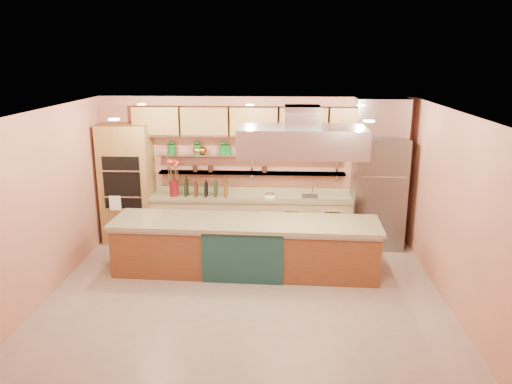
# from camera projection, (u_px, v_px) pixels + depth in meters

# --- Properties ---
(floor) EXTENTS (6.00, 5.00, 0.02)m
(floor) POSITION_uv_depth(u_px,v_px,m) (246.00, 293.00, 7.74)
(floor) COLOR gray
(floor) RESTS_ON ground
(ceiling) EXTENTS (6.00, 5.00, 0.02)m
(ceiling) POSITION_uv_depth(u_px,v_px,m) (245.00, 111.00, 6.99)
(ceiling) COLOR black
(ceiling) RESTS_ON wall_back
(wall_back) EXTENTS (6.00, 0.04, 2.80)m
(wall_back) POSITION_uv_depth(u_px,v_px,m) (255.00, 169.00, 9.77)
(wall_back) COLOR tan
(wall_back) RESTS_ON floor
(wall_front) EXTENTS (6.00, 0.04, 2.80)m
(wall_front) POSITION_uv_depth(u_px,v_px,m) (226.00, 280.00, 4.96)
(wall_front) COLOR tan
(wall_front) RESTS_ON floor
(wall_left) EXTENTS (0.04, 5.00, 2.80)m
(wall_left) POSITION_uv_depth(u_px,v_px,m) (47.00, 203.00, 7.52)
(wall_left) COLOR tan
(wall_left) RESTS_ON floor
(wall_right) EXTENTS (0.04, 5.00, 2.80)m
(wall_right) POSITION_uv_depth(u_px,v_px,m) (452.00, 209.00, 7.21)
(wall_right) COLOR tan
(wall_right) RESTS_ON floor
(oven_stack) EXTENTS (0.95, 0.64, 2.30)m
(oven_stack) POSITION_uv_depth(u_px,v_px,m) (128.00, 184.00, 9.65)
(oven_stack) COLOR olive
(oven_stack) RESTS_ON floor
(refrigerator) EXTENTS (0.95, 0.72, 2.10)m
(refrigerator) POSITION_uv_depth(u_px,v_px,m) (378.00, 193.00, 9.39)
(refrigerator) COLOR slate
(refrigerator) RESTS_ON floor
(back_counter) EXTENTS (3.84, 0.64, 0.93)m
(back_counter) POSITION_uv_depth(u_px,v_px,m) (251.00, 219.00, 9.73)
(back_counter) COLOR tan
(back_counter) RESTS_ON floor
(wall_shelf_lower) EXTENTS (3.60, 0.26, 0.03)m
(wall_shelf_lower) POSITION_uv_depth(u_px,v_px,m) (252.00, 173.00, 9.66)
(wall_shelf_lower) COLOR #ACAEB4
(wall_shelf_lower) RESTS_ON wall_back
(wall_shelf_upper) EXTENTS (3.60, 0.26, 0.03)m
(wall_shelf_upper) POSITION_uv_depth(u_px,v_px,m) (252.00, 155.00, 9.57)
(wall_shelf_upper) COLOR #ACAEB4
(wall_shelf_upper) RESTS_ON wall_back
(upper_cabinets) EXTENTS (4.60, 0.36, 0.55)m
(upper_cabinets) POSITION_uv_depth(u_px,v_px,m) (254.00, 122.00, 9.34)
(upper_cabinets) COLOR olive
(upper_cabinets) RESTS_ON wall_back
(range_hood) EXTENTS (2.00, 1.00, 0.45)m
(range_hood) POSITION_uv_depth(u_px,v_px,m) (302.00, 141.00, 7.85)
(range_hood) COLOR #ACAEB4
(range_hood) RESTS_ON ceiling
(ceiling_downlights) EXTENTS (4.00, 2.80, 0.02)m
(ceiling_downlights) POSITION_uv_depth(u_px,v_px,m) (246.00, 111.00, 7.19)
(ceiling_downlights) COLOR #FFE5A5
(ceiling_downlights) RESTS_ON ceiling
(island) EXTENTS (4.37, 1.08, 0.91)m
(island) POSITION_uv_depth(u_px,v_px,m) (245.00, 246.00, 8.38)
(island) COLOR brown
(island) RESTS_ON floor
(flower_vase) EXTENTS (0.22, 0.22, 0.31)m
(flower_vase) POSITION_uv_depth(u_px,v_px,m) (174.00, 188.00, 9.60)
(flower_vase) COLOR #5D0E14
(flower_vase) RESTS_ON back_counter
(oil_bottle_cluster) EXTENTS (0.92, 0.40, 0.29)m
(oil_bottle_cluster) POSITION_uv_depth(u_px,v_px,m) (206.00, 189.00, 9.57)
(oil_bottle_cluster) COLOR black
(oil_bottle_cluster) RESTS_ON back_counter
(kitchen_scale) EXTENTS (0.20, 0.16, 0.10)m
(kitchen_scale) POSITION_uv_depth(u_px,v_px,m) (270.00, 195.00, 9.53)
(kitchen_scale) COLOR white
(kitchen_scale) RESTS_ON back_counter
(bar_faucet) EXTENTS (0.03, 0.03, 0.22)m
(bar_faucet) POSITION_uv_depth(u_px,v_px,m) (312.00, 191.00, 9.57)
(bar_faucet) COLOR silver
(bar_faucet) RESTS_ON back_counter
(copper_kettle) EXTENTS (0.24, 0.24, 0.15)m
(copper_kettle) POSITION_uv_depth(u_px,v_px,m) (202.00, 150.00, 9.59)
(copper_kettle) COLOR #C5722D
(copper_kettle) RESTS_ON wall_shelf_upper
(green_canister) EXTENTS (0.19, 0.19, 0.17)m
(green_canister) POSITION_uv_depth(u_px,v_px,m) (228.00, 150.00, 9.56)
(green_canister) COLOR #104E18
(green_canister) RESTS_ON wall_shelf_upper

